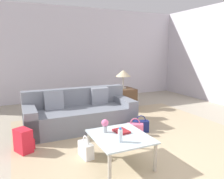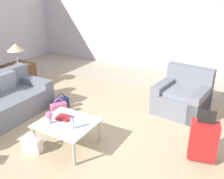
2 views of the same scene
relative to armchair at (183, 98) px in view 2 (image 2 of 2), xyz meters
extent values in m
plane|color=#A89E89|center=(-0.91, -1.68, -0.30)|extent=(12.00, 12.00, 0.00)
cube|color=silver|center=(-0.91, 2.38, 1.25)|extent=(10.24, 0.12, 3.10)
cube|color=tan|center=(-1.51, -1.48, -0.30)|extent=(5.20, 4.40, 0.01)
cube|color=slate|center=(-3.01, -1.24, -0.01)|extent=(0.97, 0.24, 0.59)
cube|color=gray|center=(-3.22, -1.75, 0.33)|extent=(0.16, 0.40, 0.41)
cube|color=slate|center=(-0.01, -0.08, -0.08)|extent=(1.08, 1.05, 0.44)
cube|color=slate|center=(0.03, 0.29, 0.15)|extent=(1.00, 0.31, 0.92)
cube|color=slate|center=(0.38, -0.12, 0.00)|extent=(0.31, 0.96, 0.60)
cube|color=slate|center=(-0.40, -0.03, 0.00)|extent=(0.31, 0.96, 0.60)
cube|color=gray|center=(-0.01, -0.12, 0.18)|extent=(0.81, 0.76, 0.08)
cube|color=silver|center=(-1.31, -2.18, 0.12)|extent=(0.91, 0.80, 0.02)
cylinder|color=#ADA899|center=(-1.71, -1.83, -0.10)|extent=(0.05, 0.05, 0.42)
cylinder|color=#ADA899|center=(-0.91, -1.83, -0.10)|extent=(0.05, 0.05, 0.42)
cylinder|color=#ADA899|center=(-1.71, -2.52, -0.10)|extent=(0.05, 0.05, 0.42)
cylinder|color=#ADA899|center=(-0.91, -2.52, -0.10)|extent=(0.05, 0.05, 0.42)
cylinder|color=silver|center=(-1.11, -2.28, 0.23)|extent=(0.06, 0.06, 0.18)
cylinder|color=#2D6BBC|center=(-1.11, -2.28, 0.33)|extent=(0.04, 0.04, 0.02)
cube|color=maroon|center=(-1.43, -2.10, 0.15)|extent=(0.27, 0.22, 0.03)
cylinder|color=#B2B7BC|center=(-1.53, -2.33, 0.19)|extent=(0.07, 0.07, 0.10)
sphere|color=#DB6693|center=(-1.53, -2.33, 0.29)|extent=(0.11, 0.11, 0.11)
cube|color=#513823|center=(-4.11, -0.68, -0.01)|extent=(0.62, 0.62, 0.59)
cylinder|color=#ADA899|center=(-4.11, -0.68, 0.30)|extent=(0.18, 0.18, 0.02)
cylinder|color=#ADA899|center=(-4.11, -0.68, 0.47)|extent=(0.04, 0.04, 0.33)
cone|color=beige|center=(-4.11, -0.68, 0.73)|extent=(0.43, 0.43, 0.19)
cube|color=red|center=(0.69, -1.48, 0.05)|extent=(0.44, 0.30, 0.60)
cube|color=black|center=(0.69, -1.48, 0.45)|extent=(0.24, 0.08, 0.20)
cylinder|color=black|center=(0.55, -1.51, -0.28)|extent=(0.03, 0.05, 0.05)
cylinder|color=black|center=(0.83, -1.45, -0.28)|extent=(0.03, 0.05, 0.05)
cube|color=pink|center=(-2.17, -1.41, -0.18)|extent=(0.28, 0.35, 0.24)
torus|color=pink|center=(-2.17, -1.41, -0.04)|extent=(0.11, 0.18, 0.20)
cube|color=white|center=(-1.71, -2.58, -0.18)|extent=(0.34, 0.18, 0.24)
torus|color=white|center=(-1.71, -2.58, -0.04)|extent=(0.20, 0.04, 0.20)
cube|color=navy|center=(-2.28, -1.20, -0.18)|extent=(0.25, 0.35, 0.24)
torus|color=navy|center=(-2.28, -1.20, -0.04)|extent=(0.09, 0.19, 0.20)
camera|label=1|loc=(1.41, -3.55, 1.38)|focal=35.00mm
camera|label=2|loc=(1.05, -4.85, 2.18)|focal=40.00mm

